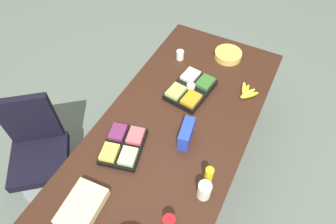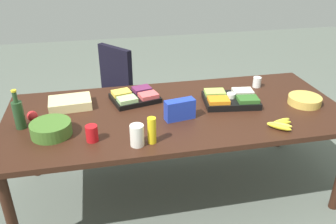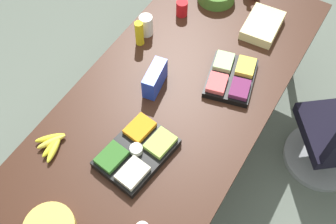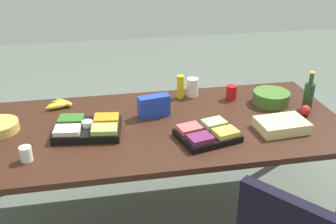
{
  "view_description": "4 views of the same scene",
  "coord_description": "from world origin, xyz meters",
  "px_view_note": "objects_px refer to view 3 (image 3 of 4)",
  "views": [
    {
      "loc": [
        -1.16,
        -0.57,
        2.65
      ],
      "look_at": [
        0.13,
        0.09,
        0.81
      ],
      "focal_mm": 31.27,
      "sensor_mm": 36.0,
      "label": 1
    },
    {
      "loc": [
        -0.56,
        -2.32,
        1.99
      ],
      "look_at": [
        -0.09,
        -0.09,
        0.81
      ],
      "focal_mm": 37.22,
      "sensor_mm": 36.0,
      "label": 2
    },
    {
      "loc": [
        1.24,
        0.72,
        2.79
      ],
      "look_at": [
        0.14,
        0.05,
        0.82
      ],
      "focal_mm": 43.37,
      "sensor_mm": 36.0,
      "label": 3
    },
    {
      "loc": [
        0.35,
        2.32,
        2.0
      ],
      "look_at": [
        -0.09,
        0.0,
        0.86
      ],
      "focal_mm": 41.85,
      "sensor_mm": 36.0,
      "label": 4
    }
  ],
  "objects_px": {
    "conference_table": "(173,102)",
    "fruit_platter": "(231,77)",
    "mustard_bottle": "(139,33)",
    "banana_bunch": "(52,144)",
    "chip_bag_blue": "(155,78)",
    "sheet_cake": "(262,25)",
    "veggie_tray": "(137,152)",
    "mayo_jar": "(146,25)",
    "red_solo_cup": "(182,8)"
  },
  "relations": [
    {
      "from": "conference_table",
      "to": "fruit_platter",
      "type": "relative_size",
      "value": 6.19
    },
    {
      "from": "veggie_tray",
      "to": "fruit_platter",
      "type": "xyz_separation_m",
      "value": [
        -0.74,
        0.21,
        -0.0
      ]
    },
    {
      "from": "chip_bag_blue",
      "to": "fruit_platter",
      "type": "relative_size",
      "value": 0.53
    },
    {
      "from": "mustard_bottle",
      "to": "conference_table",
      "type": "bearing_deg",
      "value": 57.56
    },
    {
      "from": "chip_bag_blue",
      "to": "mayo_jar",
      "type": "bearing_deg",
      "value": -140.19
    },
    {
      "from": "veggie_tray",
      "to": "mayo_jar",
      "type": "distance_m",
      "value": 0.93
    },
    {
      "from": "red_solo_cup",
      "to": "mayo_jar",
      "type": "height_order",
      "value": "mayo_jar"
    },
    {
      "from": "conference_table",
      "to": "red_solo_cup",
      "type": "height_order",
      "value": "red_solo_cup"
    },
    {
      "from": "chip_bag_blue",
      "to": "red_solo_cup",
      "type": "relative_size",
      "value": 2.0
    },
    {
      "from": "conference_table",
      "to": "chip_bag_blue",
      "type": "relative_size",
      "value": 11.73
    },
    {
      "from": "veggie_tray",
      "to": "fruit_platter",
      "type": "distance_m",
      "value": 0.77
    },
    {
      "from": "mayo_jar",
      "to": "conference_table",
      "type": "bearing_deg",
      "value": 49.71
    },
    {
      "from": "conference_table",
      "to": "red_solo_cup",
      "type": "bearing_deg",
      "value": -154.09
    },
    {
      "from": "fruit_platter",
      "to": "mustard_bottle",
      "type": "bearing_deg",
      "value": -87.34
    },
    {
      "from": "banana_bunch",
      "to": "mayo_jar",
      "type": "bearing_deg",
      "value": -178.59
    },
    {
      "from": "veggie_tray",
      "to": "mayo_jar",
      "type": "xyz_separation_m",
      "value": [
        -0.81,
        -0.46,
        0.04
      ]
    },
    {
      "from": "banana_bunch",
      "to": "mustard_bottle",
      "type": "distance_m",
      "value": 0.91
    },
    {
      "from": "conference_table",
      "to": "mayo_jar",
      "type": "height_order",
      "value": "mayo_jar"
    },
    {
      "from": "conference_table",
      "to": "chip_bag_blue",
      "type": "xyz_separation_m",
      "value": [
        -0.01,
        -0.13,
        0.14
      ]
    },
    {
      "from": "chip_bag_blue",
      "to": "fruit_platter",
      "type": "height_order",
      "value": "chip_bag_blue"
    },
    {
      "from": "chip_bag_blue",
      "to": "veggie_tray",
      "type": "xyz_separation_m",
      "value": [
        0.46,
        0.17,
        -0.04
      ]
    },
    {
      "from": "veggie_tray",
      "to": "banana_bunch",
      "type": "bearing_deg",
      "value": -65.72
    },
    {
      "from": "veggie_tray",
      "to": "fruit_platter",
      "type": "height_order",
      "value": "veggie_tray"
    },
    {
      "from": "conference_table",
      "to": "fruit_platter",
      "type": "height_order",
      "value": "fruit_platter"
    },
    {
      "from": "red_solo_cup",
      "to": "mustard_bottle",
      "type": "distance_m",
      "value": 0.39
    },
    {
      "from": "chip_bag_blue",
      "to": "veggie_tray",
      "type": "bearing_deg",
      "value": 20.47
    },
    {
      "from": "veggie_tray",
      "to": "mayo_jar",
      "type": "bearing_deg",
      "value": -150.23
    },
    {
      "from": "veggie_tray",
      "to": "sheet_cake",
      "type": "distance_m",
      "value": 1.27
    },
    {
      "from": "mayo_jar",
      "to": "mustard_bottle",
      "type": "bearing_deg",
      "value": 7.15
    },
    {
      "from": "red_solo_cup",
      "to": "mayo_jar",
      "type": "distance_m",
      "value": 0.3
    },
    {
      "from": "banana_bunch",
      "to": "fruit_platter",
      "type": "bearing_deg",
      "value": 145.46
    },
    {
      "from": "sheet_cake",
      "to": "red_solo_cup",
      "type": "distance_m",
      "value": 0.57
    },
    {
      "from": "red_solo_cup",
      "to": "chip_bag_blue",
      "type": "bearing_deg",
      "value": 15.78
    },
    {
      "from": "sheet_cake",
      "to": "fruit_platter",
      "type": "height_order",
      "value": "fruit_platter"
    },
    {
      "from": "banana_bunch",
      "to": "mayo_jar",
      "type": "relative_size",
      "value": 1.44
    },
    {
      "from": "red_solo_cup",
      "to": "mayo_jar",
      "type": "relative_size",
      "value": 0.76
    },
    {
      "from": "chip_bag_blue",
      "to": "mayo_jar",
      "type": "distance_m",
      "value": 0.45
    },
    {
      "from": "conference_table",
      "to": "mayo_jar",
      "type": "bearing_deg",
      "value": -130.29
    },
    {
      "from": "chip_bag_blue",
      "to": "conference_table",
      "type": "bearing_deg",
      "value": 85.54
    },
    {
      "from": "chip_bag_blue",
      "to": "sheet_cake",
      "type": "relative_size",
      "value": 0.69
    },
    {
      "from": "banana_bunch",
      "to": "sheet_cake",
      "type": "xyz_separation_m",
      "value": [
        -1.45,
        0.63,
        0.01
      ]
    },
    {
      "from": "red_solo_cup",
      "to": "mustard_bottle",
      "type": "height_order",
      "value": "mustard_bottle"
    },
    {
      "from": "banana_bunch",
      "to": "sheet_cake",
      "type": "height_order",
      "value": "sheet_cake"
    },
    {
      "from": "banana_bunch",
      "to": "fruit_platter",
      "type": "distance_m",
      "value": 1.14
    },
    {
      "from": "fruit_platter",
      "to": "mustard_bottle",
      "type": "xyz_separation_m",
      "value": [
        0.03,
        -0.66,
        0.06
      ]
    },
    {
      "from": "mustard_bottle",
      "to": "banana_bunch",
      "type": "bearing_deg",
      "value": 0.79
    },
    {
      "from": "red_solo_cup",
      "to": "banana_bunch",
      "type": "bearing_deg",
      "value": -3.91
    },
    {
      "from": "chip_bag_blue",
      "to": "fruit_platter",
      "type": "bearing_deg",
      "value": 126.6
    },
    {
      "from": "sheet_cake",
      "to": "conference_table",
      "type": "bearing_deg",
      "value": -16.02
    },
    {
      "from": "veggie_tray",
      "to": "fruit_platter",
      "type": "relative_size",
      "value": 1.09
    }
  ]
}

